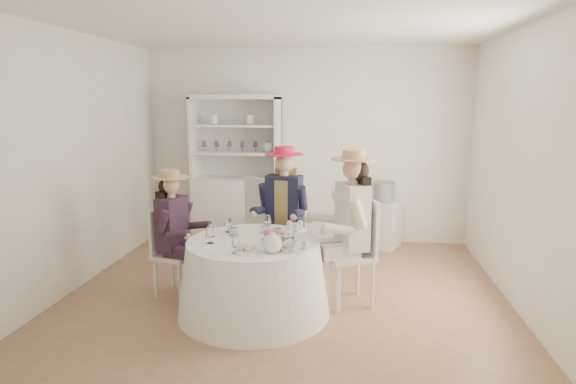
# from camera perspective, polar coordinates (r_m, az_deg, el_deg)

# --- Properties ---
(ground) EXTENTS (4.50, 4.50, 0.00)m
(ground) POSITION_cam_1_polar(r_m,az_deg,el_deg) (5.20, -0.15, -11.64)
(ground) COLOR #8C6146
(ground) RESTS_ON ground
(ceiling) EXTENTS (4.50, 4.50, 0.00)m
(ceiling) POSITION_cam_1_polar(r_m,az_deg,el_deg) (4.86, -0.16, 19.25)
(ceiling) COLOR white
(ceiling) RESTS_ON wall_back
(wall_back) EXTENTS (4.50, 0.00, 4.50)m
(wall_back) POSITION_cam_1_polar(r_m,az_deg,el_deg) (6.82, 2.08, 5.46)
(wall_back) COLOR silver
(wall_back) RESTS_ON ground
(wall_front) EXTENTS (4.50, 0.00, 4.50)m
(wall_front) POSITION_cam_1_polar(r_m,az_deg,el_deg) (2.91, -5.39, -1.93)
(wall_front) COLOR silver
(wall_front) RESTS_ON ground
(wall_left) EXTENTS (0.00, 4.50, 4.50)m
(wall_left) POSITION_cam_1_polar(r_m,az_deg,el_deg) (5.61, -23.63, 3.38)
(wall_left) COLOR silver
(wall_left) RESTS_ON ground
(wall_right) EXTENTS (0.00, 4.50, 4.50)m
(wall_right) POSITION_cam_1_polar(r_m,az_deg,el_deg) (5.07, 25.97, 2.50)
(wall_right) COLOR silver
(wall_right) RESTS_ON ground
(tea_table) EXTENTS (1.43, 1.43, 0.71)m
(tea_table) POSITION_cam_1_polar(r_m,az_deg,el_deg) (4.61, -4.08, -10.02)
(tea_table) COLOR white
(tea_table) RESTS_ON ground
(hutch) EXTENTS (1.37, 0.84, 2.06)m
(hutch) POSITION_cam_1_polar(r_m,az_deg,el_deg) (6.84, -6.02, 0.19)
(hutch) COLOR silver
(hutch) RESTS_ON ground
(side_table) EXTENTS (0.54, 0.54, 0.63)m
(side_table) POSITION_cam_1_polar(r_m,az_deg,el_deg) (6.74, 11.18, -3.75)
(side_table) COLOR silver
(side_table) RESTS_ON ground
(hatbox) EXTENTS (0.34, 0.34, 0.27)m
(hatbox) POSITION_cam_1_polar(r_m,az_deg,el_deg) (6.64, 11.33, 0.01)
(hatbox) COLOR black
(hatbox) RESTS_ON side_table
(guest_left) EXTENTS (0.53, 0.49, 1.31)m
(guest_left) POSITION_cam_1_polar(r_m,az_deg,el_deg) (5.03, -13.33, -3.88)
(guest_left) COLOR silver
(guest_left) RESTS_ON ground
(guest_mid) EXTENTS (0.56, 0.59, 1.49)m
(guest_mid) POSITION_cam_1_polar(r_m,az_deg,el_deg) (5.32, -0.53, -1.57)
(guest_mid) COLOR silver
(guest_mid) RESTS_ON ground
(guest_right) EXTENTS (0.64, 0.58, 1.53)m
(guest_right) POSITION_cam_1_polar(r_m,az_deg,el_deg) (4.68, 7.32, -3.18)
(guest_right) COLOR silver
(guest_right) RESTS_ON ground
(spare_chair) EXTENTS (0.61, 0.61, 1.05)m
(spare_chair) POSITION_cam_1_polar(r_m,az_deg,el_deg) (6.08, -2.91, -2.71)
(spare_chair) COLOR silver
(spare_chair) RESTS_ON ground
(teacup_a) EXTENTS (0.09, 0.09, 0.07)m
(teacup_a) POSITION_cam_1_polar(r_m,az_deg,el_deg) (4.66, -6.47, -4.75)
(teacup_a) COLOR white
(teacup_a) RESTS_ON tea_table
(teacup_b) EXTENTS (0.09, 0.09, 0.07)m
(teacup_b) POSITION_cam_1_polar(r_m,az_deg,el_deg) (4.72, -2.66, -4.48)
(teacup_b) COLOR white
(teacup_b) RESTS_ON tea_table
(teacup_c) EXTENTS (0.12, 0.12, 0.07)m
(teacup_c) POSITION_cam_1_polar(r_m,az_deg,el_deg) (4.60, -1.28, -4.87)
(teacup_c) COLOR white
(teacup_c) RESTS_ON tea_table
(flower_bowl) EXTENTS (0.30, 0.30, 0.06)m
(flower_bowl) POSITION_cam_1_polar(r_m,az_deg,el_deg) (4.45, -1.25, -5.47)
(flower_bowl) COLOR white
(flower_bowl) RESTS_ON tea_table
(flower_arrangement) EXTENTS (0.18, 0.18, 0.07)m
(flower_arrangement) POSITION_cam_1_polar(r_m,az_deg,el_deg) (4.38, -1.52, -4.96)
(flower_arrangement) COLOR #D86C77
(flower_arrangement) RESTS_ON tea_table
(table_teapot) EXTENTS (0.24, 0.17, 0.18)m
(table_teapot) POSITION_cam_1_polar(r_m,az_deg,el_deg) (4.13, -1.82, -6.13)
(table_teapot) COLOR white
(table_teapot) RESTS_ON tea_table
(sandwich_plate) EXTENTS (0.24, 0.24, 0.05)m
(sandwich_plate) POSITION_cam_1_polar(r_m,az_deg,el_deg) (4.19, -4.95, -6.80)
(sandwich_plate) COLOR white
(sandwich_plate) RESTS_ON tea_table
(cupcake_stand) EXTENTS (0.26, 0.26, 0.24)m
(cupcake_stand) POSITION_cam_1_polar(r_m,az_deg,el_deg) (4.20, 0.85, -5.65)
(cupcake_stand) COLOR white
(cupcake_stand) RESTS_ON tea_table
(stemware_set) EXTENTS (0.82, 0.86, 0.15)m
(stemware_set) POSITION_cam_1_polar(r_m,az_deg,el_deg) (4.47, -4.15, -4.84)
(stemware_set) COLOR white
(stemware_set) RESTS_ON tea_table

